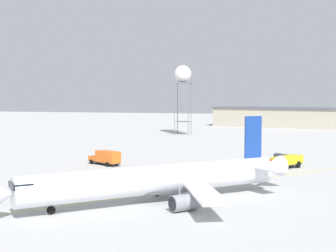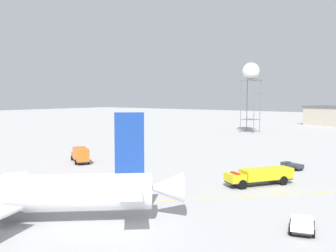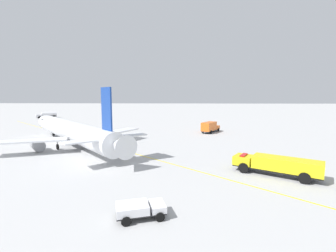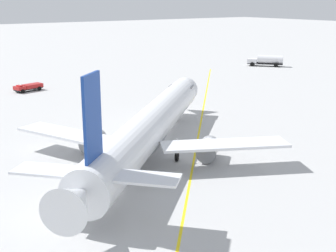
# 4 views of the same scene
# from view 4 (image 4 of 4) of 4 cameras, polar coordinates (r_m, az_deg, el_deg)

# --- Properties ---
(ground_plane) EXTENTS (600.00, 600.00, 0.00)m
(ground_plane) POSITION_cam_4_polar(r_m,az_deg,el_deg) (50.69, 4.92, -4.35)
(ground_plane) COLOR #B2B2B2
(airliner_main) EXTENTS (33.91, 36.12, 11.86)m
(airliner_main) POSITION_cam_4_polar(r_m,az_deg,el_deg) (51.80, -2.30, -0.34)
(airliner_main) COLOR white
(airliner_main) RESTS_ON ground_plane
(fuel_tanker_truck) EXTENTS (8.65, 7.56, 2.87)m
(fuel_tanker_truck) POSITION_cam_4_polar(r_m,az_deg,el_deg) (125.03, 12.05, 7.94)
(fuel_tanker_truck) COLOR #232326
(fuel_tanker_truck) RESTS_ON ground_plane
(ops_pickup_truck) EXTENTS (3.30, 5.77, 1.41)m
(ops_pickup_truck) POSITION_cam_4_polar(r_m,az_deg,el_deg) (92.70, -16.83, 4.63)
(ops_pickup_truck) COLOR #232326
(ops_pickup_truck) RESTS_ON ground_plane
(taxiway_centreline) EXTENTS (99.75, 89.86, 0.01)m
(taxiway_centreline) POSITION_cam_4_polar(r_m,az_deg,el_deg) (52.52, 3.32, -3.60)
(taxiway_centreline) COLOR yellow
(taxiway_centreline) RESTS_ON ground_plane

